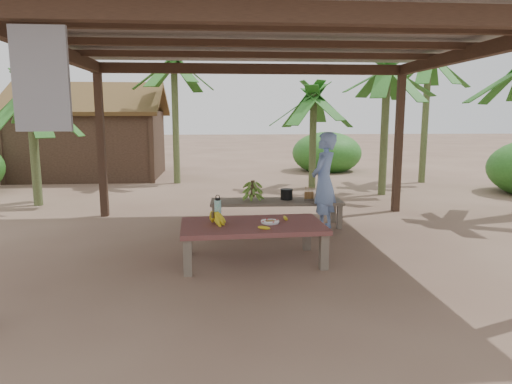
{
  "coord_description": "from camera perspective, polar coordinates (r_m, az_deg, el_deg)",
  "views": [
    {
      "loc": [
        -0.66,
        -6.26,
        1.85
      ],
      "look_at": [
        -0.14,
        0.01,
        0.8
      ],
      "focal_mm": 32.0,
      "sensor_mm": 36.0,
      "label": 1
    }
  ],
  "objects": [
    {
      "name": "banana_plant_w",
      "position": [
        10.45,
        -26.34,
        9.81
      ],
      "size": [
        1.8,
        1.8,
        2.56
      ],
      "color": "#596638",
      "rests_on": "ground"
    },
    {
      "name": "woman",
      "position": [
        7.46,
        8.48,
        1.28
      ],
      "size": [
        0.64,
        0.7,
        1.6
      ],
      "primitive_type": "imported",
      "rotation": [
        0.0,
        0.0,
        -2.16
      ],
      "color": "#6884C4",
      "rests_on": "ground"
    },
    {
      "name": "banana_plant_n",
      "position": [
        11.89,
        7.2,
        10.72
      ],
      "size": [
        1.8,
        1.8,
        2.6
      ],
      "color": "#596638",
      "rests_on": "ground"
    },
    {
      "name": "loose_banana_front",
      "position": [
        5.51,
        1.02,
        -4.49
      ],
      "size": [
        0.16,
        0.06,
        0.04
      ],
      "primitive_type": "ellipsoid",
      "rotation": [
        0.0,
        0.0,
        1.67
      ],
      "color": "yellow",
      "rests_on": "work_table"
    },
    {
      "name": "bench",
      "position": [
        7.69,
        2.56,
        -1.44
      ],
      "size": [
        2.22,
        0.67,
        0.45
      ],
      "rotation": [
        0.0,
        0.0,
        -0.03
      ],
      "color": "brown",
      "rests_on": "ground"
    },
    {
      "name": "green_banana_stalk",
      "position": [
        7.62,
        -0.4,
        0.25
      ],
      "size": [
        0.32,
        0.32,
        0.36
      ],
      "primitive_type": null,
      "rotation": [
        0.0,
        0.0,
        -0.03
      ],
      "color": "#598C2D",
      "rests_on": "bench"
    },
    {
      "name": "banana_plant_nw",
      "position": [
        12.83,
        -10.21,
        14.79
      ],
      "size": [
        1.8,
        1.8,
        3.57
      ],
      "color": "#596638",
      "rests_on": "ground"
    },
    {
      "name": "hut",
      "position": [
        14.79,
        -19.84,
        6.04
      ],
      "size": [
        4.4,
        3.43,
        2.85
      ],
      "color": "black",
      "rests_on": "ground"
    },
    {
      "name": "plate",
      "position": [
        5.82,
        1.77,
        -3.76
      ],
      "size": [
        0.23,
        0.23,
        0.04
      ],
      "color": "white",
      "rests_on": "work_table"
    },
    {
      "name": "ripe_banana_bunch",
      "position": [
        5.74,
        -5.42,
        -3.24
      ],
      "size": [
        0.38,
        0.36,
        0.18
      ],
      "primitive_type": null,
      "rotation": [
        0.0,
        0.0,
        0.43
      ],
      "color": "yellow",
      "rests_on": "work_table"
    },
    {
      "name": "cooking_pot",
      "position": [
        7.74,
        3.84,
        -0.31
      ],
      "size": [
        0.2,
        0.2,
        0.17
      ],
      "primitive_type": "cylinder",
      "color": "black",
      "rests_on": "bench"
    },
    {
      "name": "work_table",
      "position": [
        5.82,
        -0.43,
        -4.6
      ],
      "size": [
        1.85,
        1.1,
        0.5
      ],
      "rotation": [
        0.0,
        0.0,
        0.05
      ],
      "color": "brown",
      "rests_on": "ground"
    },
    {
      "name": "loose_banana_side",
      "position": [
        6.03,
        3.7,
        -3.28
      ],
      "size": [
        0.07,
        0.15,
        0.04
      ],
      "primitive_type": "ellipsoid",
      "rotation": [
        0.0,
        0.0,
        0.17
      ],
      "color": "yellow",
      "rests_on": "work_table"
    },
    {
      "name": "banana_plant_far",
      "position": [
        13.61,
        20.74,
        14.4
      ],
      "size": [
        1.8,
        1.8,
        3.66
      ],
      "color": "#596638",
      "rests_on": "ground"
    },
    {
      "name": "pavilion",
      "position": [
        6.35,
        1.26,
        17.88
      ],
      "size": [
        6.6,
        5.6,
        2.95
      ],
      "color": "black",
      "rests_on": "ground"
    },
    {
      "name": "ground",
      "position": [
        6.56,
        1.28,
        -6.91
      ],
      "size": [
        80.0,
        80.0,
        0.0
      ],
      "primitive_type": "plane",
      "color": "brown",
      "rests_on": "ground"
    },
    {
      "name": "skewer_rack",
      "position": [
        7.68,
        6.64,
        -0.18
      ],
      "size": [
        0.18,
        0.09,
        0.24
      ],
      "primitive_type": null,
      "rotation": [
        0.0,
        0.0,
        -0.03
      ],
      "color": "#A57F47",
      "rests_on": "bench"
    },
    {
      "name": "banana_plant_ne",
      "position": [
        11.15,
        16.05,
        13.46
      ],
      "size": [
        1.8,
        1.8,
        3.18
      ],
      "color": "#596638",
      "rests_on": "ground"
    },
    {
      "name": "water_flask",
      "position": [
        6.03,
        -4.79,
        -2.14
      ],
      "size": [
        0.09,
        0.09,
        0.33
      ],
      "color": "#41CCB8",
      "rests_on": "work_table"
    }
  ]
}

